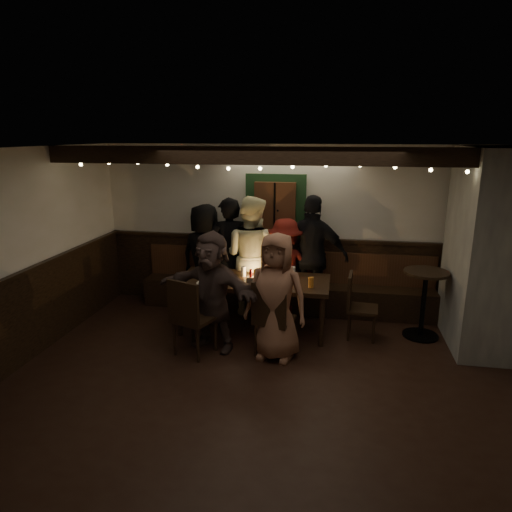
% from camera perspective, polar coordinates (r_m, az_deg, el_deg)
% --- Properties ---
extents(room, '(6.02, 5.01, 2.62)m').
position_cam_1_polar(room, '(6.28, 12.64, -0.80)').
color(room, black).
rests_on(room, ground).
extents(dining_table, '(2.13, 0.91, 0.92)m').
position_cam_1_polar(dining_table, '(6.46, -0.35, -3.50)').
color(dining_table, black).
rests_on(dining_table, ground).
extents(chair_near_left, '(0.60, 0.60, 1.02)m').
position_cam_1_polar(chair_near_left, '(5.80, -8.33, -7.13)').
color(chair_near_left, black).
rests_on(chair_near_left, ground).
extents(chair_near_right, '(0.54, 0.54, 1.00)m').
position_cam_1_polar(chair_near_right, '(5.74, 1.98, -7.38)').
color(chair_near_right, black).
rests_on(chair_near_right, ground).
extents(chair_end, '(0.44, 0.44, 0.91)m').
position_cam_1_polar(chair_end, '(6.45, 12.45, -5.64)').
color(chair_end, black).
rests_on(chair_end, ground).
extents(high_top, '(0.60, 0.60, 0.95)m').
position_cam_1_polar(high_top, '(6.68, 20.28, -4.66)').
color(high_top, black).
rests_on(high_top, ground).
extents(person_a, '(0.93, 0.71, 1.70)m').
position_cam_1_polar(person_a, '(7.29, -6.36, -0.16)').
color(person_a, black).
rests_on(person_a, ground).
extents(person_b, '(0.76, 0.61, 1.82)m').
position_cam_1_polar(person_b, '(7.16, -3.37, 0.12)').
color(person_b, black).
rests_on(person_b, ground).
extents(person_c, '(1.08, 0.96, 1.85)m').
position_cam_1_polar(person_c, '(7.03, -0.63, 0.01)').
color(person_c, beige).
rests_on(person_c, ground).
extents(person_d, '(1.12, 0.89, 1.52)m').
position_cam_1_polar(person_d, '(7.03, 3.63, -1.43)').
color(person_d, '#52100C').
rests_on(person_d, ground).
extents(person_e, '(1.16, 0.64, 1.87)m').
position_cam_1_polar(person_e, '(7.05, 7.08, 0.01)').
color(person_e, black).
rests_on(person_e, ground).
extents(person_f, '(1.53, 0.92, 1.58)m').
position_cam_1_polar(person_f, '(5.92, -5.51, -4.37)').
color(person_f, '#41312C').
rests_on(person_f, ground).
extents(person_g, '(0.87, 0.64, 1.61)m').
position_cam_1_polar(person_g, '(5.64, 2.55, -5.14)').
color(person_g, '#8D5B44').
rests_on(person_g, ground).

